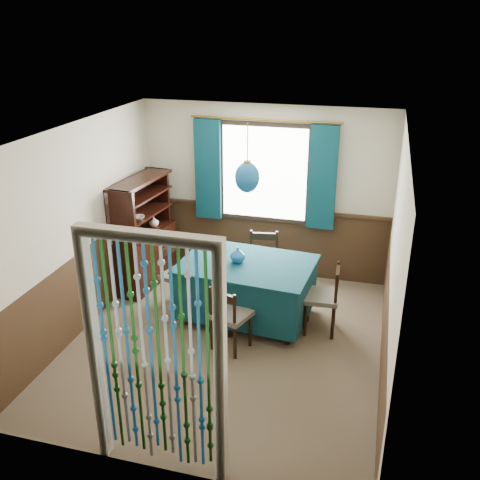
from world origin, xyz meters
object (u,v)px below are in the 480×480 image
(chair_right, at_px, (324,297))
(vase_table, at_px, (238,255))
(pendant_lamp, at_px, (247,177))
(vase_sideboard, at_px, (154,221))
(chair_left, at_px, (178,275))
(sideboard, at_px, (144,247))
(dining_table, at_px, (247,287))
(chair_far, at_px, (263,262))
(bowl_shelf, at_px, (138,218))
(chair_near, at_px, (230,316))

(chair_right, height_order, vase_table, vase_table)
(pendant_lamp, distance_m, vase_sideboard, 2.09)
(chair_left, distance_m, sideboard, 0.89)
(dining_table, height_order, pendant_lamp, pendant_lamp)
(chair_far, relative_size, chair_left, 1.03)
(sideboard, relative_size, pendant_lamp, 1.93)
(bowl_shelf, relative_size, vase_sideboard, 1.20)
(chair_far, relative_size, chair_right, 1.00)
(chair_right, xyz_separation_m, vase_table, (-1.09, 0.04, 0.41))
(chair_near, bearing_deg, chair_right, 53.89)
(dining_table, distance_m, vase_table, 0.44)
(vase_table, bearing_deg, chair_left, 174.95)
(chair_left, bearing_deg, vase_table, 101.89)
(chair_near, height_order, chair_far, chair_far)
(pendant_lamp, bearing_deg, vase_sideboard, 152.00)
(chair_right, bearing_deg, dining_table, 84.86)
(chair_near, height_order, chair_left, chair_left)
(chair_near, bearing_deg, pendant_lamp, 107.99)
(vase_sideboard, bearing_deg, chair_right, -19.11)
(chair_near, height_order, pendant_lamp, pendant_lamp)
(bowl_shelf, bearing_deg, vase_table, -13.45)
(chair_far, xyz_separation_m, vase_sideboard, (-1.65, 0.13, 0.40))
(vase_table, height_order, bowl_shelf, bowl_shelf)
(chair_right, bearing_deg, vase_sideboard, 67.97)
(chair_right, height_order, pendant_lamp, pendant_lamp)
(dining_table, distance_m, sideboard, 1.78)
(dining_table, bearing_deg, chair_near, -86.65)
(bowl_shelf, distance_m, vase_sideboard, 0.54)
(chair_near, relative_size, vase_table, 4.54)
(chair_right, xyz_separation_m, pendant_lamp, (-0.97, 0.04, 1.41))
(dining_table, xyz_separation_m, pendant_lamp, (0.00, -0.00, 1.43))
(dining_table, height_order, sideboard, sideboard)
(sideboard, distance_m, bowl_shelf, 0.59)
(vase_table, bearing_deg, chair_right, -2.22)
(chair_far, bearing_deg, pendant_lamp, 77.87)
(dining_table, relative_size, pendant_lamp, 2.11)
(chair_left, bearing_deg, dining_table, 102.23)
(dining_table, xyz_separation_m, chair_left, (-0.96, 0.08, 0.00))
(chair_left, bearing_deg, chair_near, 66.75)
(chair_left, xyz_separation_m, bowl_shelf, (-0.65, 0.28, 0.64))
(chair_far, height_order, chair_left, chair_far)
(pendant_lamp, relative_size, vase_sideboard, 4.96)
(sideboard, height_order, pendant_lamp, pendant_lamp)
(chair_near, distance_m, chair_far, 1.44)
(chair_left, relative_size, vase_table, 4.68)
(dining_table, relative_size, vase_sideboard, 10.48)
(dining_table, bearing_deg, vase_table, -177.59)
(chair_left, bearing_deg, pendant_lamp, 102.23)
(chair_right, distance_m, sideboard, 2.71)
(dining_table, height_order, bowl_shelf, bowl_shelf)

